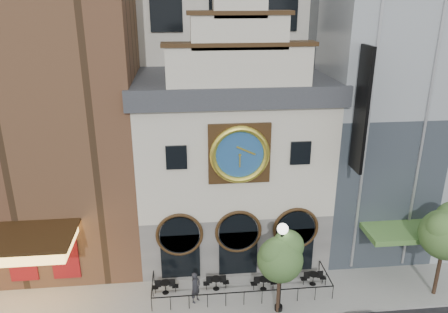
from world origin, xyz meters
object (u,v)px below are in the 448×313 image
bistro_3 (313,278)px  lamppost (281,258)px  bistro_1 (216,283)px  tree_right (447,230)px  bistro_2 (264,283)px  bistro_0 (165,287)px  pedestrian (196,287)px  tree_left (281,256)px

bistro_3 → lamppost: 4.52m
bistro_1 → tree_right: tree_right is taller
bistro_1 → bistro_2: 2.90m
bistro_0 → bistro_2: same height
tree_right → bistro_0: bearing=174.2°
bistro_3 → pedestrian: size_ratio=0.82×
bistro_3 → tree_right: tree_right is taller
bistro_0 → lamppost: 7.46m
bistro_3 → pedestrian: pedestrian is taller
bistro_2 → tree_left: 3.83m
bistro_1 → tree_left: (3.34, -2.35, 3.21)m
tree_right → tree_left: bearing=-176.3°
bistro_1 → bistro_3: (6.04, -0.15, 0.00)m
bistro_1 → tree_right: bearing=-7.4°
tree_left → tree_right: tree_right is taller
bistro_0 → tree_left: (6.42, -2.29, 3.21)m
bistro_2 → tree_right: bearing=-7.7°
pedestrian → lamppost: (4.67, -1.26, 2.50)m
bistro_0 → lamppost: (6.47, -2.20, 3.00)m
lamppost → tree_right: size_ratio=0.95×
bistro_1 → pedestrian: bearing=-142.1°
tree_left → bistro_0: bearing=160.4°
pedestrian → lamppost: bearing=-62.0°
lamppost → tree_right: 9.79m
lamppost → tree_left: lamppost is taller
bistro_0 → lamppost: bearing=-18.8°
tree_right → bistro_2: bearing=172.3°
bistro_2 → tree_left: (0.46, -2.03, 3.21)m
bistro_0 → bistro_3: same height
lamppost → tree_right: bearing=-18.6°
bistro_0 → lamppost: lamppost is taller
bistro_2 → bistro_0: bearing=177.5°
pedestrian → bistro_2: bearing=-37.7°
bistro_3 → lamppost: size_ratio=0.28×
bistro_2 → lamppost: bearing=-75.2°
bistro_3 → pedestrian: 7.38m
bistro_3 → tree_right: 8.21m
bistro_0 → tree_right: bearing=-5.8°
lamppost → tree_right: tree_right is taller
bistro_0 → tree_right: size_ratio=0.27×
bistro_0 → bistro_3: (9.11, -0.09, 0.00)m
pedestrian → lamppost: lamppost is taller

